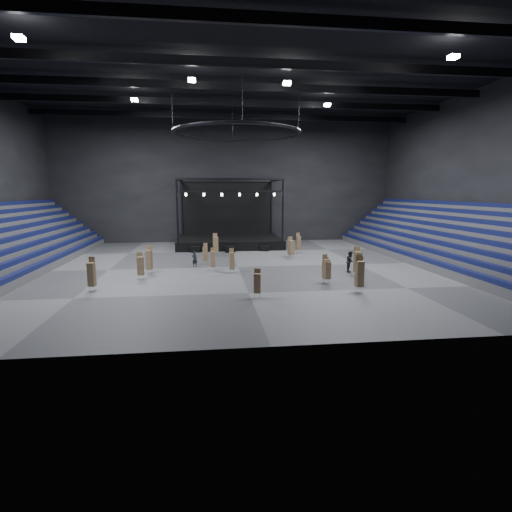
{
  "coord_description": "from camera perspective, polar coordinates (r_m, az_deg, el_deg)",
  "views": [
    {
      "loc": [
        -2.99,
        -39.28,
        7.51
      ],
      "look_at": [
        1.59,
        -2.0,
        1.4
      ],
      "focal_mm": 28.0,
      "sensor_mm": 36.0,
      "label": 1
    }
  ],
  "objects": [
    {
      "name": "chair_stack_5",
      "position": [
        37.94,
        -15.0,
        -0.46
      ],
      "size": [
        0.59,
        0.59,
        2.61
      ],
      "rotation": [
        0.0,
        0.0,
        -0.34
      ],
      "color": "silver",
      "rests_on": "floor"
    },
    {
      "name": "chair_stack_9",
      "position": [
        33.29,
        9.96,
        -1.75
      ],
      "size": [
        0.62,
        0.62,
        2.4
      ],
      "rotation": [
        0.0,
        0.0,
        0.37
      ],
      "color": "silver",
      "rests_on": "floor"
    },
    {
      "name": "chair_stack_14",
      "position": [
        44.9,
        5.05,
        1.25
      ],
      "size": [
        0.64,
        0.64,
        2.5
      ],
      "rotation": [
        0.0,
        0.0,
        0.31
      ],
      "color": "silver",
      "rests_on": "floor"
    },
    {
      "name": "bleachers_right",
      "position": [
        47.42,
        26.21,
        1.28
      ],
      "size": [
        7.2,
        40.0,
        6.4
      ],
      "color": "#515154",
      "rests_on": "floor"
    },
    {
      "name": "truss_ring",
      "position": [
        39.78,
        -2.75,
        17.16
      ],
      "size": [
        12.3,
        12.3,
        5.15
      ],
      "color": "black",
      "rests_on": "ceiling"
    },
    {
      "name": "wall_back",
      "position": [
        60.38,
        -4.24,
        10.63
      ],
      "size": [
        50.0,
        0.2,
        18.0
      ],
      "primitive_type": "cube",
      "color": "black",
      "rests_on": "ground"
    },
    {
      "name": "chair_stack_12",
      "position": [
        41.65,
        -7.27,
        0.37
      ],
      "size": [
        0.52,
        0.52,
        2.21
      ],
      "rotation": [
        0.0,
        0.0,
        -0.25
      ],
      "color": "silver",
      "rests_on": "floor"
    },
    {
      "name": "crew_member",
      "position": [
        38.42,
        13.33,
        -0.79
      ],
      "size": [
        1.07,
        1.18,
        1.98
      ],
      "primitive_type": "imported",
      "rotation": [
        0.0,
        0.0,
        1.15
      ],
      "color": "black",
      "rests_on": "floor"
    },
    {
      "name": "chair_stack_1",
      "position": [
        46.35,
        4.8,
        1.33
      ],
      "size": [
        0.47,
        0.47,
        2.24
      ],
      "rotation": [
        0.0,
        0.0,
        -0.09
      ],
      "color": "silver",
      "rests_on": "floor"
    },
    {
      "name": "chair_stack_4",
      "position": [
        30.8,
        14.57,
        -2.39
      ],
      "size": [
        0.55,
        0.55,
        2.86
      ],
      "rotation": [
        0.0,
        0.0,
        0.04
      ],
      "color": "silver",
      "rests_on": "floor"
    },
    {
      "name": "chair_stack_6",
      "position": [
        36.19,
        14.3,
        -0.75
      ],
      "size": [
        0.59,
        0.59,
        2.72
      ],
      "rotation": [
        0.0,
        0.0,
        0.08
      ],
      "color": "silver",
      "rests_on": "floor"
    },
    {
      "name": "chair_stack_15",
      "position": [
        38.22,
        -6.19,
        -0.42
      ],
      "size": [
        0.44,
        0.44,
        2.2
      ],
      "rotation": [
        0.0,
        0.0,
        -0.05
      ],
      "color": "silver",
      "rests_on": "floor"
    },
    {
      "name": "chair_stack_2",
      "position": [
        33.15,
        10.09,
        -1.95
      ],
      "size": [
        0.6,
        0.6,
        2.17
      ],
      "rotation": [
        0.0,
        0.0,
        0.23
      ],
      "color": "silver",
      "rests_on": "floor"
    },
    {
      "name": "chair_stack_7",
      "position": [
        46.78,
        -5.8,
        1.68
      ],
      "size": [
        0.64,
        0.64,
        2.68
      ],
      "rotation": [
        0.0,
        0.0,
        0.21
      ],
      "color": "silver",
      "rests_on": "floor"
    },
    {
      "name": "floodlights",
      "position": [
        36.56,
        -2.29,
        23.63
      ],
      "size": [
        28.6,
        16.6,
        0.25
      ],
      "color": "white",
      "rests_on": "roof_girders"
    },
    {
      "name": "flight_case_right",
      "position": [
        50.59,
        1.21,
        1.11
      ],
      "size": [
        1.2,
        0.91,
        0.72
      ],
      "primitive_type": "cube",
      "rotation": [
        0.0,
        0.0,
        -0.4
      ],
      "color": "black",
      "rests_on": "floor"
    },
    {
      "name": "stage",
      "position": [
        55.93,
        -3.91,
        2.99
      ],
      "size": [
        14.0,
        10.0,
        9.2
      ],
      "color": "black",
      "rests_on": "floor"
    },
    {
      "name": "flight_case_left",
      "position": [
        50.04,
        -8.67,
        0.94
      ],
      "size": [
        1.22,
        0.77,
        0.76
      ],
      "primitive_type": "cube",
      "rotation": [
        0.0,
        0.0,
        0.19
      ],
      "color": "black",
      "rests_on": "floor"
    },
    {
      "name": "wall_front",
      "position": [
        18.59,
        2.34,
        13.84
      ],
      "size": [
        50.0,
        0.2,
        18.0
      ],
      "primitive_type": "cube",
      "color": "black",
      "rests_on": "ground"
    },
    {
      "name": "ceiling",
      "position": [
        40.77,
        -2.81,
        24.14
      ],
      "size": [
        50.0,
        42.0,
        0.2
      ],
      "primitive_type": "cube",
      "color": "black",
      "rests_on": "wall_back"
    },
    {
      "name": "man_center",
      "position": [
        40.45,
        -8.76,
        -0.45
      ],
      "size": [
        0.67,
        0.56,
        1.56
      ],
      "primitive_type": "imported",
      "rotation": [
        0.0,
        0.0,
        2.76
      ],
      "color": "black",
      "rests_on": "floor"
    },
    {
      "name": "wall_right",
      "position": [
        48.26,
        28.92,
        9.88
      ],
      "size": [
        0.2,
        42.0,
        18.0
      ],
      "primitive_type": "cube",
      "color": "black",
      "rests_on": "ground"
    },
    {
      "name": "floor",
      "position": [
        40.11,
        -2.61,
        -1.56
      ],
      "size": [
        50.0,
        50.0,
        0.0
      ],
      "primitive_type": "plane",
      "color": "#57575A",
      "rests_on": "ground"
    },
    {
      "name": "chair_stack_0",
      "position": [
        34.35,
        14.77,
        -1.8
      ],
      "size": [
        0.47,
        0.47,
        2.15
      ],
      "rotation": [
        0.0,
        0.0,
        -0.12
      ],
      "color": "silver",
      "rests_on": "floor"
    },
    {
      "name": "chair_stack_13",
      "position": [
        28.24,
        0.18,
        -3.82
      ],
      "size": [
        0.55,
        0.55,
        2.11
      ],
      "rotation": [
        0.0,
        0.0,
        -0.17
      ],
      "color": "silver",
      "rests_on": "floor"
    },
    {
      "name": "roof_girders",
      "position": [
        40.57,
        -2.8,
        23.05
      ],
      "size": [
        49.0,
        30.35,
        0.7
      ],
      "color": "black",
      "rests_on": "ceiling"
    },
    {
      "name": "flight_case_mid",
      "position": [
        49.59,
        -3.72,
        0.97
      ],
      "size": [
        1.25,
        0.74,
        0.79
      ],
      "primitive_type": "cube",
      "rotation": [
        0.0,
        0.0,
        0.13
      ],
      "color": "black",
      "rests_on": "floor"
    },
    {
      "name": "chair_stack_3",
      "position": [
        48.96,
        6.08,
        1.89
      ],
      "size": [
        0.55,
        0.55,
        2.53
      ],
      "rotation": [
        0.0,
        0.0,
        0.22
      ],
      "color": "silver",
      "rests_on": "floor"
    },
    {
      "name": "chair_stack_11",
      "position": [
        32.59,
        -22.44,
        -2.37
      ],
      "size": [
        0.55,
        0.55,
        2.64
      ],
      "rotation": [
        0.0,
        0.0,
        -0.16
      ],
      "color": "silver",
      "rests_on": "floor"
    },
    {
      "name": "chair_stack_8",
      "position": [
        35.46,
        -16.19,
        -1.29
      ],
      "size": [
        0.66,
        0.66,
        2.38
      ],
      "rotation": [
        0.0,
        0.0,
        0.36
      ],
      "color": "silver",
      "rests_on": "floor"
    },
    {
      "name": "chair_stack_10",
      "position": [
        36.96,
        -3.47,
        -0.64
      ],
      "size": [
        0.47,
        0.47,
        2.31
      ],
      "rotation": [
        0.0,
        0.0,
        0.11
      ],
      "color": "silver",
      "rests_on": "floor"
    }
  ]
}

